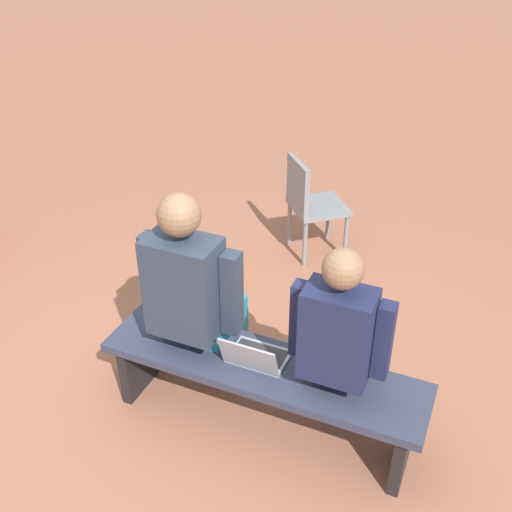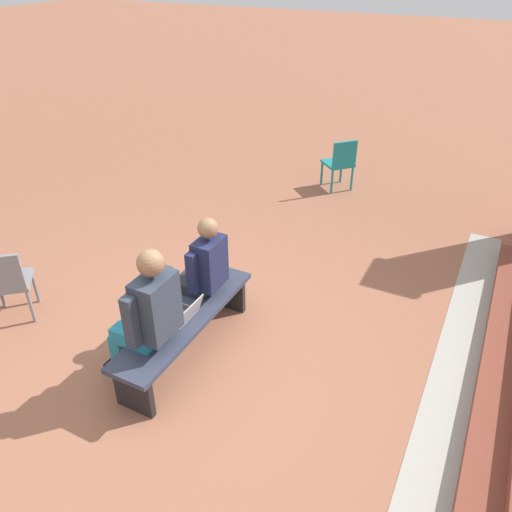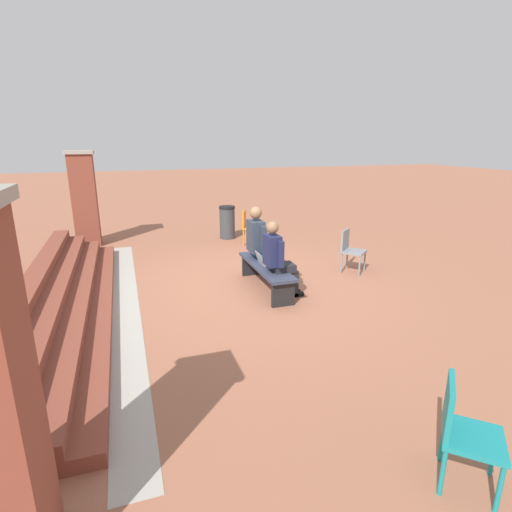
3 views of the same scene
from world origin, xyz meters
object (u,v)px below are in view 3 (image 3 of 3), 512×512
laptop (264,261)px  litter_bin (227,222)px  plastic_chair_near_bench_left (249,225)px  bench (266,270)px  person_student (278,257)px  person_adult (262,242)px  plastic_chair_foreground (350,248)px  plastic_chair_far_left (463,428)px

laptop → litter_bin: 3.87m
laptop → plastic_chair_near_bench_left: plastic_chair_near_bench_left is taller
bench → person_student: 0.53m
person_adult → laptop: size_ratio=4.37×
person_student → plastic_chair_near_bench_left: (3.53, -0.61, -0.21)m
person_adult → litter_bin: 3.48m
laptop → person_student: bearing=-170.2°
plastic_chair_near_bench_left → litter_bin: size_ratio=0.98×
bench → person_adult: 0.58m
person_student → plastic_chair_near_bench_left: 3.59m
person_student → person_adult: bearing=-0.4°
plastic_chair_foreground → person_adult: bearing=88.9°
plastic_chair_far_left → litter_bin: bearing=-2.4°
person_adult → litter_bin: person_adult is taller
person_student → plastic_chair_foreground: 2.02m
bench → plastic_chair_far_left: plastic_chair_far_left is taller
plastic_chair_far_left → laptop: bearing=-0.1°
bench → plastic_chair_foreground: (0.39, -1.91, 0.13)m
person_adult → laptop: 0.47m
laptop → plastic_chair_foreground: plastic_chair_foreground is taller
laptop → plastic_chair_far_left: (-4.38, 0.01, -0.02)m
plastic_chair_foreground → litter_bin: litter_bin is taller
plastic_chair_far_left → litter_bin: (8.23, -0.34, -0.05)m
person_student → plastic_chair_foreground: person_student is taller
bench → plastic_chair_foreground: 1.95m
plastic_chair_near_bench_left → litter_bin: bearing=25.0°
plastic_chair_near_bench_left → plastic_chair_foreground: (-2.73, -1.23, 0.00)m
plastic_chair_foreground → person_student: bearing=113.5°
bench → person_student: person_student is taller
laptop → plastic_chair_far_left: plastic_chair_far_left is taller
bench → plastic_chair_foreground: size_ratio=2.14×
person_adult → plastic_chair_foreground: person_adult is taller
plastic_chair_near_bench_left → plastic_chair_foreground: bearing=-155.7°
person_adult → plastic_chair_far_left: person_adult is taller
plastic_chair_far_left → plastic_chair_foreground: 5.11m
person_student → bench: bearing=9.0°
bench → laptop: size_ratio=5.62×
laptop → plastic_chair_foreground: bearing=-79.4°
plastic_chair_near_bench_left → laptop: bearing=167.5°
bench → plastic_chair_near_bench_left: plastic_chair_near_bench_left is taller
plastic_chair_far_left → person_adult: bearing=-1.1°
bench → plastic_chair_far_left: bearing=179.7°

